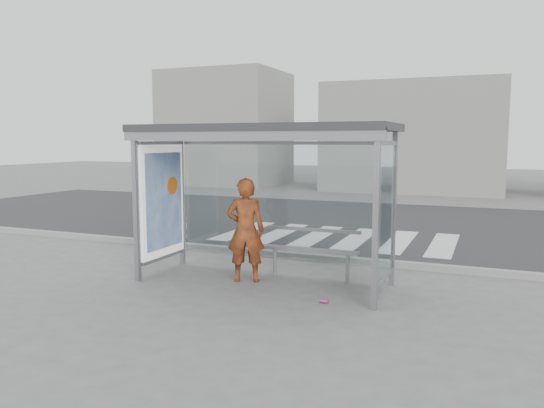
{
  "coord_description": "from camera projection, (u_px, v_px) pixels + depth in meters",
  "views": [
    {
      "loc": [
        3.44,
        -7.9,
        2.37
      ],
      "look_at": [
        0.08,
        0.2,
        1.31
      ],
      "focal_mm": 35.0,
      "sensor_mm": 36.0,
      "label": 1
    }
  ],
  "objects": [
    {
      "name": "ground",
      "position": [
        263.0,
        283.0,
        8.84
      ],
      "size": [
        80.0,
        80.0,
        0.0
      ],
      "primitive_type": "plane",
      "color": "#5F5F5D",
      "rests_on": "ground"
    },
    {
      "name": "road",
      "position": [
        360.0,
        223.0,
        15.26
      ],
      "size": [
        30.0,
        10.0,
        0.01
      ],
      "primitive_type": "cube",
      "color": "#29292B",
      "rests_on": "ground"
    },
    {
      "name": "curb",
      "position": [
        302.0,
        256.0,
        10.62
      ],
      "size": [
        30.0,
        0.18,
        0.12
      ],
      "primitive_type": "cube",
      "color": "gray",
      "rests_on": "ground"
    },
    {
      "name": "crosswalk",
      "position": [
        336.0,
        237.0,
        12.97
      ],
      "size": [
        5.55,
        3.0,
        0.0
      ],
      "color": "silver",
      "rests_on": "ground"
    },
    {
      "name": "bus_shelter",
      "position": [
        244.0,
        163.0,
        8.8
      ],
      "size": [
        4.25,
        1.65,
        2.62
      ],
      "color": "gray",
      "rests_on": "ground"
    },
    {
      "name": "building_left",
      "position": [
        226.0,
        129.0,
        28.79
      ],
      "size": [
        6.0,
        5.0,
        6.0
      ],
      "primitive_type": "cube",
      "color": "gray",
      "rests_on": "ground"
    },
    {
      "name": "building_center",
      "position": [
        415.0,
        137.0,
        25.05
      ],
      "size": [
        8.0,
        5.0,
        5.0
      ],
      "primitive_type": "cube",
      "color": "gray",
      "rests_on": "ground"
    },
    {
      "name": "person",
      "position": [
        246.0,
        230.0,
        8.84
      ],
      "size": [
        0.74,
        0.6,
        1.75
      ],
      "primitive_type": "imported",
      "rotation": [
        0.0,
        0.0,
        3.47
      ],
      "color": "orange",
      "rests_on": "ground"
    },
    {
      "name": "bench",
      "position": [
        311.0,
        249.0,
        9.02
      ],
      "size": [
        1.68,
        0.27,
        0.87
      ],
      "color": "gray",
      "rests_on": "ground"
    },
    {
      "name": "soda_can",
      "position": [
        324.0,
        301.0,
        7.72
      ],
      "size": [
        0.12,
        0.07,
        0.07
      ],
      "primitive_type": "cylinder",
      "rotation": [
        0.0,
        1.57,
        0.0
      ],
      "color": "#E24285",
      "rests_on": "ground"
    }
  ]
}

